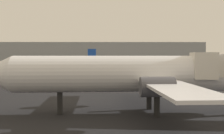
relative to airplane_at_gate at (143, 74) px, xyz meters
The scene contains 3 objects.
airplane_at_gate is the anchor object (origin of this frame).
airplane_distant 54.35m from the airplane_at_gate, 90.95° to the left, with size 24.97×23.22×8.47m.
terminal_building 93.22m from the airplane_at_gate, 97.26° to the left, with size 96.38×18.30×12.12m, color #999EA3.
Camera 1 is at (0.34, -7.47, 6.22)m, focal length 43.31 mm.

